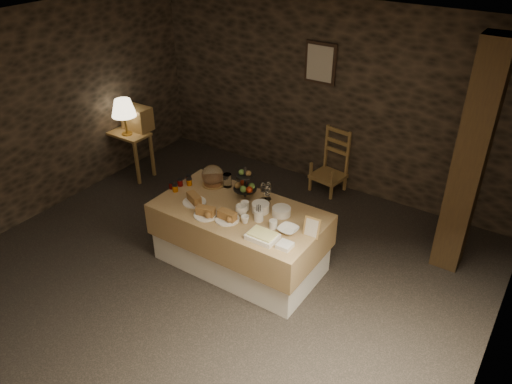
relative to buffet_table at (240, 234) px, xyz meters
The scene contains 28 objects.
ground_plane 0.49m from the buffet_table, 115.62° to the right, with size 5.50×5.00×0.01m, color black.
room_shell 1.16m from the buffet_table, 115.62° to the right, with size 5.52×5.02×2.60m.
buffet_table is the anchor object (origin of this frame).
console_table 2.74m from the buffet_table, 161.85° to the left, with size 0.65×0.37×0.69m.
table_lamp 2.76m from the buffet_table, 162.53° to the left, with size 0.35×0.35×0.53m.
wine_rack 2.79m from the buffet_table, 157.97° to the left, with size 0.42×0.26×0.34m, color olive.
chair 2.13m from the buffet_table, 87.94° to the left, with size 0.48×0.46×0.71m.
timber_column 2.54m from the buffet_table, 34.60° to the left, with size 0.30×0.30×2.60m, color black.
framed_picture 2.62m from the buffet_table, 96.46° to the left, with size 0.45×0.04×0.55m.
plate_stack_a 0.43m from the buffet_table, 26.37° to the left, with size 0.19×0.19×0.10m, color white.
plate_stack_b 0.58m from the buffet_table, 21.78° to the left, with size 0.20×0.20×0.09m, color white.
cutlery_holder 0.47m from the buffet_table, 10.22° to the right, with size 0.10×0.10×0.12m, color white.
cup_a 0.38m from the buffet_table, 38.47° to the right, with size 0.13×0.13×0.11m, color white.
cup_b 0.44m from the buffet_table, 41.47° to the right, with size 0.09×0.09×0.08m, color white.
mug_c 0.37m from the buffet_table, 44.85° to the left, with size 0.09×0.09×0.10m, color white.
mug_d 0.61m from the buffet_table, 10.16° to the right, with size 0.08×0.08×0.09m, color white.
bowl 0.73m from the buffet_table, ahead, with size 0.20×0.20×0.05m, color white.
cake_dome 0.77m from the buffet_table, 154.14° to the left, with size 0.26×0.26×0.26m.
fruit_stand 0.54m from the buffet_table, 112.02° to the left, with size 0.27×0.27×0.38m.
bread_platter_left 0.63m from the buffet_table, 162.73° to the right, with size 0.26×0.26×0.11m.
bread_platter_center 0.51m from the buffet_table, 128.99° to the right, with size 0.26×0.26×0.11m.
bread_platter_right 0.42m from the buffet_table, 88.91° to the right, with size 0.26×0.26×0.11m.
jam_jars 0.93m from the buffet_table, behind, with size 0.18×0.32×0.07m.
tart_dish 0.67m from the buffet_table, 31.60° to the right, with size 0.30×0.22×0.07m.
square_dish 0.87m from the buffet_table, 21.93° to the right, with size 0.14×0.14×0.04m, color white.
menu_frame 0.95m from the buffet_table, ahead, with size 0.17×0.02×0.22m, color olive.
storage_jar_a 0.66m from the buffet_table, 140.47° to the left, with size 0.10×0.10×0.16m, color white.
storage_jar_b 0.60m from the buffet_table, 123.60° to the left, with size 0.09×0.09×0.14m, color white.
Camera 1 is at (2.75, -3.45, 3.67)m, focal length 35.00 mm.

